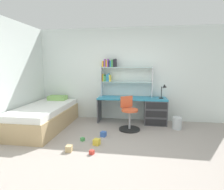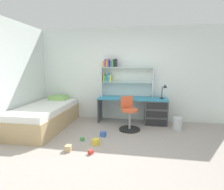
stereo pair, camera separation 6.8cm
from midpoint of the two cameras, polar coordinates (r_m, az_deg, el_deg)
ground_plane at (r=3.35m, az=0.78°, el=-18.73°), size 5.95×5.44×0.02m
room_shell at (r=4.42m, az=-12.41°, el=5.72°), size 5.95×5.44×2.61m
desk at (r=4.99m, az=12.27°, el=-4.54°), size 1.86×0.55×0.70m
bookshelf_hutch at (r=5.04m, az=2.55°, el=6.86°), size 1.43×0.22×1.05m
desk_lamp at (r=4.89m, az=16.77°, el=1.77°), size 0.20×0.17×0.38m
swivel_chair at (r=4.46m, az=5.89°, el=-6.88°), size 0.52×0.52×0.81m
bed_platform at (r=4.89m, az=-20.13°, el=-6.39°), size 1.05×2.10×0.69m
waste_bin at (r=4.79m, az=20.47°, el=-8.44°), size 0.22×0.22×0.31m
toy_block_red_0 at (r=3.39m, az=-6.16°, el=-17.57°), size 0.09×0.09×0.07m
toy_block_yellow_1 at (r=3.72m, az=-4.56°, el=-14.60°), size 0.15×0.15×0.12m
toy_block_natural_2 at (r=3.55m, az=-13.16°, el=-16.14°), size 0.12×0.12×0.11m
toy_block_green_3 at (r=3.94m, az=-8.94°, el=-13.65°), size 0.10×0.10×0.07m
toy_block_blue_4 at (r=4.10m, az=-2.34°, el=-12.28°), size 0.14×0.14×0.11m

